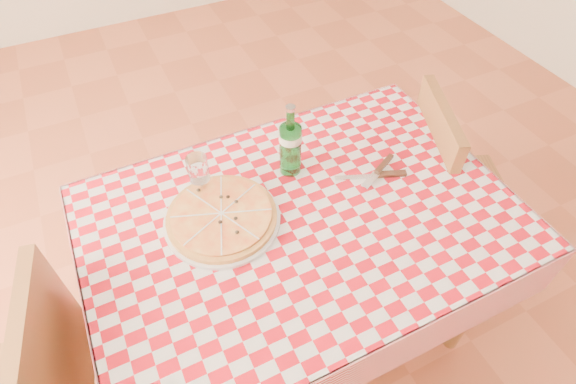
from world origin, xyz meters
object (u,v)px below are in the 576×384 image
at_px(pizza_plate, 222,216).
at_px(wine_glass, 200,178).
at_px(water_bottle, 290,140).
at_px(chair_near, 445,181).
at_px(dining_table, 302,235).

xyz_separation_m(pizza_plate, wine_glass, (-0.02, 0.12, 0.06)).
relative_size(water_bottle, wine_glass, 1.62).
distance_m(chair_near, wine_glass, 1.01).
bearing_deg(wine_glass, dining_table, -41.08).
distance_m(pizza_plate, water_bottle, 0.32).
distance_m(chair_near, pizza_plate, 0.96).
relative_size(dining_table, water_bottle, 4.60).
relative_size(dining_table, pizza_plate, 3.42).
height_order(chair_near, wine_glass, wine_glass).
height_order(dining_table, wine_glass, wine_glass).
bearing_deg(chair_near, pizza_plate, -158.70).
relative_size(dining_table, wine_glass, 7.43).
bearing_deg(wine_glass, pizza_plate, -81.53).
relative_size(pizza_plate, water_bottle, 1.34).
xyz_separation_m(chair_near, wine_glass, (-0.94, 0.12, 0.34)).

